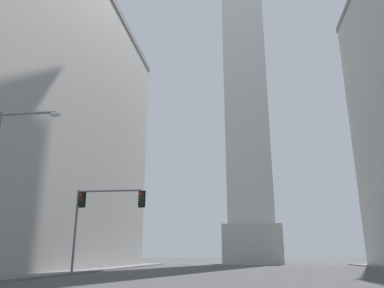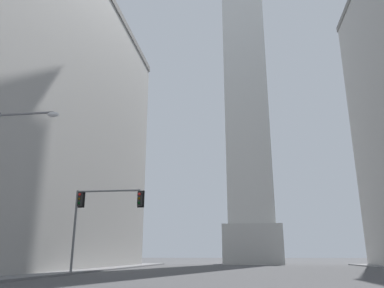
% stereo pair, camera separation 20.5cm
% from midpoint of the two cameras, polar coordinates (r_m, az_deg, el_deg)
% --- Properties ---
extents(sidewalk_left, '(5.00, 74.43, 0.15)m').
position_cam_midpoint_polar(sidewalk_left, '(27.93, -26.49, -17.66)').
color(sidewalk_left, slate).
rests_on(sidewalk_left, ground_plane).
extents(obelisk, '(9.15, 9.15, 65.78)m').
position_cam_midpoint_polar(obelisk, '(69.84, 8.18, 9.08)').
color(obelisk, silver).
rests_on(obelisk, ground_plane).
extents(traffic_light_mid_left, '(5.70, 0.52, 6.39)m').
position_cam_midpoint_polar(traffic_light_mid_left, '(30.70, -13.94, -9.56)').
color(traffic_light_mid_left, slate).
rests_on(traffic_light_mid_left, ground_plane).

